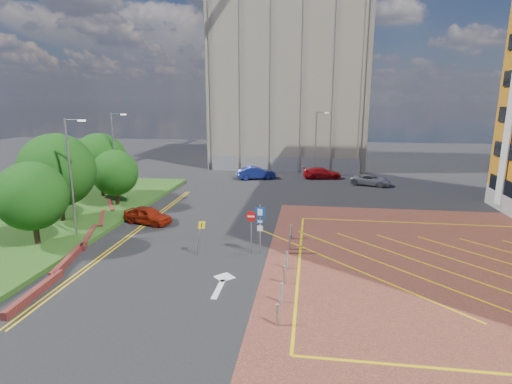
% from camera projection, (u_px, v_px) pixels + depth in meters
% --- Properties ---
extents(ground, '(140.00, 140.00, 0.00)m').
position_uv_depth(ground, '(250.00, 260.00, 24.22)').
color(ground, black).
rests_on(ground, ground).
extents(forecourt, '(26.00, 26.00, 0.02)m').
position_uv_depth(forecourt, '(496.00, 273.00, 22.34)').
color(forecourt, brown).
rests_on(forecourt, ground).
extents(grass_bed, '(14.00, 32.00, 0.30)m').
position_uv_depth(grass_bed, '(42.00, 217.00, 32.39)').
color(grass_bed, '#264917').
rests_on(grass_bed, ground).
extents(retaining_wall, '(6.06, 20.33, 0.40)m').
position_uv_depth(retaining_wall, '(86.00, 237.00, 27.68)').
color(retaining_wall, maroon).
rests_on(retaining_wall, ground).
extents(tree_a, '(4.40, 4.40, 5.41)m').
position_uv_depth(tree_a, '(32.00, 196.00, 25.30)').
color(tree_a, '#3D2B1C').
rests_on(tree_a, grass_bed).
extents(tree_b, '(5.60, 5.60, 6.74)m').
position_uv_depth(tree_b, '(57.00, 170.00, 30.15)').
color(tree_b, '#3D2B1C').
rests_on(tree_b, grass_bed).
extents(tree_c, '(4.00, 4.00, 4.90)m').
position_uv_depth(tree_c, '(115.00, 173.00, 34.94)').
color(tree_c, '#3D2B1C').
rests_on(tree_c, grass_bed).
extents(tree_d, '(5.00, 5.00, 6.08)m').
position_uv_depth(tree_d, '(100.00, 159.00, 38.09)').
color(tree_d, '#3D2B1C').
rests_on(tree_d, grass_bed).
extents(lamp_left_near, '(1.53, 0.16, 8.00)m').
position_uv_depth(lamp_left_near, '(71.00, 173.00, 26.75)').
color(lamp_left_near, '#9EA0A8').
rests_on(lamp_left_near, grass_bed).
extents(lamp_left_far, '(1.53, 0.16, 8.00)m').
position_uv_depth(lamp_left_far, '(115.00, 153.00, 36.66)').
color(lamp_left_far, '#9EA0A8').
rests_on(lamp_left_far, grass_bed).
extents(lamp_back, '(1.53, 0.16, 8.00)m').
position_uv_depth(lamp_back, '(316.00, 141.00, 49.67)').
color(lamp_back, '#9EA0A8').
rests_on(lamp_back, ground).
extents(sign_cluster, '(1.17, 0.12, 3.20)m').
position_uv_depth(sign_cluster, '(257.00, 224.00, 24.68)').
color(sign_cluster, '#9EA0A8').
rests_on(sign_cluster, ground).
extents(warning_sign, '(0.60, 0.39, 2.25)m').
position_uv_depth(warning_sign, '(200.00, 234.00, 24.54)').
color(warning_sign, '#9EA0A8').
rests_on(warning_sign, ground).
extents(bollard_row, '(0.14, 11.14, 0.90)m').
position_uv_depth(bollard_row, '(286.00, 266.00, 22.19)').
color(bollard_row, '#9EA0A8').
rests_on(bollard_row, forecourt).
extents(construction_building, '(21.20, 19.20, 22.00)m').
position_uv_depth(construction_building, '(290.00, 89.00, 60.28)').
color(construction_building, gray).
rests_on(construction_building, ground).
extents(construction_fence, '(21.60, 0.06, 2.00)m').
position_uv_depth(construction_fence, '(292.00, 165.00, 52.78)').
color(construction_fence, gray).
rests_on(construction_fence, ground).
extents(car_red_left, '(4.23, 2.73, 1.34)m').
position_uv_depth(car_red_left, '(148.00, 215.00, 31.12)').
color(car_red_left, '#A8220E').
rests_on(car_red_left, ground).
extents(car_blue_back, '(4.86, 2.99, 1.51)m').
position_uv_depth(car_blue_back, '(256.00, 173.00, 48.37)').
color(car_blue_back, navy).
rests_on(car_blue_back, ground).
extents(car_red_back, '(4.84, 2.60, 1.33)m').
position_uv_depth(car_red_back, '(322.00, 173.00, 48.65)').
color(car_red_back, red).
rests_on(car_red_back, ground).
extents(car_silver_back, '(4.83, 3.41, 1.22)m').
position_uv_depth(car_silver_back, '(370.00, 180.00, 44.90)').
color(car_silver_back, '#9F9FA6').
rests_on(car_silver_back, ground).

